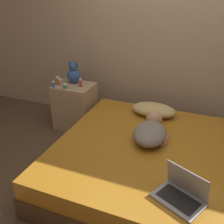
{
  "coord_description": "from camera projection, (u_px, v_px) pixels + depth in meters",
  "views": [
    {
      "loc": [
        0.55,
        -2.1,
        1.85
      ],
      "look_at": [
        -0.4,
        0.23,
        0.58
      ],
      "focal_mm": 42.0,
      "sensor_mm": 36.0,
      "label": 1
    }
  ],
  "objects": [
    {
      "name": "pillow",
      "position": [
        154.0,
        110.0,
        3.11
      ],
      "size": [
        0.53,
        0.31,
        0.14
      ],
      "color": "tan",
      "rests_on": "bed"
    },
    {
      "name": "bottle_pink",
      "position": [
        60.0,
        82.0,
        3.42
      ],
      "size": [
        0.04,
        0.04,
        0.09
      ],
      "color": "pink",
      "rests_on": "nightstand"
    },
    {
      "name": "bed",
      "position": [
        140.0,
        162.0,
        2.66
      ],
      "size": [
        1.64,
        1.84,
        0.4
      ],
      "color": "#4C331E",
      "rests_on": "ground_plane"
    },
    {
      "name": "laptop",
      "position": [
        181.0,
        193.0,
        1.91
      ],
      "size": [
        0.42,
        0.37,
        0.24
      ],
      "rotation": [
        0.0,
        0.0,
        -0.44
      ],
      "color": "#9E9EA3",
      "rests_on": "bed"
    },
    {
      "name": "nightstand",
      "position": [
        75.0,
        106.0,
        3.58
      ],
      "size": [
        0.51,
        0.41,
        0.62
      ],
      "color": "tan",
      "rests_on": "ground_plane"
    },
    {
      "name": "person_lying",
      "position": [
        151.0,
        131.0,
        2.65
      ],
      "size": [
        0.37,
        0.64,
        0.18
      ],
      "rotation": [
        0.0,
        0.0,
        0.1
      ],
      "color": "gray",
      "rests_on": "bed"
    },
    {
      "name": "teddy_bear",
      "position": [
        74.0,
        74.0,
        3.47
      ],
      "size": [
        0.19,
        0.19,
        0.29
      ],
      "color": "#335693",
      "rests_on": "nightstand"
    },
    {
      "name": "bottle_red",
      "position": [
        81.0,
        83.0,
        3.38
      ],
      "size": [
        0.04,
        0.04,
        0.11
      ],
      "color": "#B72D2D",
      "rests_on": "nightstand"
    },
    {
      "name": "bottle_green",
      "position": [
        65.0,
        86.0,
        3.33
      ],
      "size": [
        0.06,
        0.06,
        0.06
      ],
      "color": "#3D8E4C",
      "rests_on": "nightstand"
    },
    {
      "name": "bottle_amber",
      "position": [
        58.0,
        80.0,
        3.45
      ],
      "size": [
        0.05,
        0.05,
        0.11
      ],
      "color": "gold",
      "rests_on": "nightstand"
    },
    {
      "name": "ground_plane",
      "position": [
        139.0,
        177.0,
        2.75
      ],
      "size": [
        12.0,
        12.0,
        0.0
      ],
      "primitive_type": "plane",
      "color": "brown"
    },
    {
      "name": "wall_back",
      "position": [
        173.0,
        31.0,
        3.16
      ],
      "size": [
        8.0,
        0.06,
        2.6
      ],
      "color": "tan",
      "rests_on": "ground_plane"
    },
    {
      "name": "bottle_blue",
      "position": [
        53.0,
        84.0,
        3.36
      ],
      "size": [
        0.04,
        0.04,
        0.08
      ],
      "color": "#3866B2",
      "rests_on": "nightstand"
    }
  ]
}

